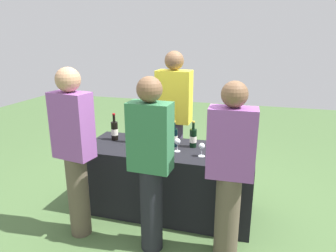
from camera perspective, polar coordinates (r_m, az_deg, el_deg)
ground_plane at (r=3.66m, az=-0.00°, el=-15.17°), size 12.00×12.00×0.00m
tasting_table at (r=3.48m, az=-0.00°, el=-9.91°), size 1.84×0.74×0.75m
wine_bottle_0 at (r=3.62m, az=-9.92°, el=-0.83°), size 0.08×0.08×0.32m
wine_bottle_1 at (r=3.51m, az=-7.12°, el=-1.12°), size 0.07×0.07×0.33m
wine_bottle_2 at (r=3.49m, az=-3.88°, el=-1.29°), size 0.07×0.07×0.31m
wine_bottle_3 at (r=3.41m, az=-1.38°, el=-1.53°), size 0.07×0.07×0.33m
wine_bottle_4 at (r=3.35m, az=1.16°, el=-2.10°), size 0.08×0.08×0.29m
wine_bottle_5 at (r=3.34m, az=4.70°, el=-2.21°), size 0.08×0.08×0.29m
wine_glass_0 at (r=3.26m, az=-4.19°, el=-2.99°), size 0.07×0.07×0.13m
wine_glass_1 at (r=3.21m, az=1.76°, el=-3.02°), size 0.07×0.07×0.14m
wine_glass_2 at (r=3.10m, az=6.31°, el=-3.88°), size 0.07×0.07×0.14m
server_pouring at (r=3.89m, az=1.11°, el=1.95°), size 0.43×0.24×1.75m
guest_0 at (r=3.00m, az=-17.08°, el=-3.90°), size 0.40×0.26×1.66m
guest_1 at (r=2.67m, az=-3.25°, el=-6.41°), size 0.38×0.22×1.61m
guest_2 at (r=2.63m, az=11.48°, el=-7.65°), size 0.40×0.23×1.59m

